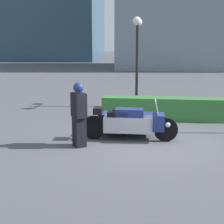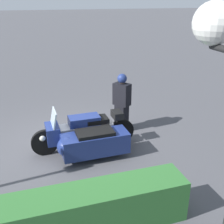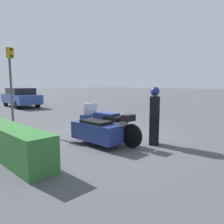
{
  "view_description": "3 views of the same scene",
  "coord_description": "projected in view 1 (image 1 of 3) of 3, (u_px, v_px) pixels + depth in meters",
  "views": [
    {
      "loc": [
        0.22,
        -8.97,
        2.76
      ],
      "look_at": [
        -0.99,
        0.35,
        0.8
      ],
      "focal_mm": 55.0,
      "sensor_mm": 36.0,
      "label": 1
    },
    {
      "loc": [
        0.75,
        6.71,
        3.7
      ],
      "look_at": [
        -1.08,
        0.83,
        1.14
      ],
      "focal_mm": 45.0,
      "sensor_mm": 36.0,
      "label": 2
    },
    {
      "loc": [
        -5.36,
        4.99,
        1.79
      ],
      "look_at": [
        -0.61,
        0.21,
        0.92
      ],
      "focal_mm": 35.0,
      "sensor_mm": 36.0,
      "label": 3
    }
  ],
  "objects": [
    {
      "name": "police_motorcycle",
      "position": [
        131.0,
        121.0,
        9.89
      ],
      "size": [
        2.7,
        1.15,
        1.16
      ],
      "rotation": [
        0.0,
        0.0,
        0.02
      ],
      "color": "black",
      "rests_on": "ground"
    },
    {
      "name": "officer_rider",
      "position": [
        79.0,
        113.0,
        8.95
      ],
      "size": [
        0.5,
        0.54,
        1.71
      ],
      "rotation": [
        0.0,
        0.0,
        -2.53
      ],
      "color": "black",
      "rests_on": "ground"
    },
    {
      "name": "ground_plane",
      "position": [
        146.0,
        144.0,
        9.3
      ],
      "size": [
        160.0,
        160.0,
        0.0
      ],
      "primitive_type": "plane",
      "color": "#4C4C51"
    },
    {
      "name": "twin_lamp_post",
      "position": [
        137.0,
        40.0,
        14.07
      ],
      "size": [
        0.33,
        1.38,
        3.68
      ],
      "color": "black",
      "rests_on": "ground"
    },
    {
      "name": "hedge_bush_curbside",
      "position": [
        163.0,
        109.0,
        12.15
      ],
      "size": [
        4.3,
        0.66,
        0.79
      ],
      "primitive_type": "cube",
      "color": "#337033",
      "rests_on": "ground"
    }
  ]
}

